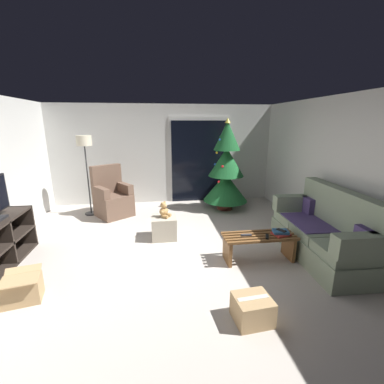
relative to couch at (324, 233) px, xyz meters
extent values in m
plane|color=#BCB2A8|center=(-2.32, 0.34, -0.40)|extent=(7.00, 7.00, 0.00)
cube|color=silver|center=(-2.32, 3.40, 0.85)|extent=(5.72, 0.12, 2.50)
cube|color=silver|center=(0.54, 0.34, 0.85)|extent=(0.12, 6.00, 2.50)
cube|color=silver|center=(-1.38, 3.33, 0.70)|extent=(1.60, 0.02, 2.20)
cube|color=black|center=(-1.38, 3.31, 0.65)|extent=(1.50, 0.02, 2.10)
cube|color=gray|center=(-0.07, 0.00, -0.23)|extent=(0.84, 1.93, 0.34)
cube|color=gray|center=(-0.11, -0.62, 0.01)|extent=(0.70, 0.63, 0.14)
cube|color=gray|center=(-0.09, 0.00, 0.01)|extent=(0.70, 0.63, 0.14)
cube|color=gray|center=(-0.06, 0.62, 0.01)|extent=(0.70, 0.63, 0.14)
cube|color=gray|center=(0.23, -0.01, 0.38)|extent=(0.28, 1.91, 0.60)
cube|color=gray|center=(-0.10, -0.87, 0.22)|extent=(0.77, 0.23, 0.28)
cube|color=gray|center=(-0.03, 0.87, 0.22)|extent=(0.77, 0.23, 0.28)
cube|color=#47386B|center=(-0.10, 0.25, 0.09)|extent=(0.64, 0.92, 0.02)
cube|color=#47386B|center=(0.06, -0.71, 0.22)|extent=(0.13, 0.32, 0.28)
cube|color=#47386B|center=(0.12, 0.69, 0.22)|extent=(0.13, 0.32, 0.28)
cube|color=brown|center=(-1.03, -0.13, -0.01)|extent=(1.10, 0.05, 0.04)
cube|color=brown|center=(-1.03, -0.04, -0.01)|extent=(1.10, 0.05, 0.04)
cube|color=brown|center=(-1.03, 0.04, -0.01)|extent=(1.10, 0.05, 0.04)
cube|color=brown|center=(-1.03, 0.13, -0.01)|extent=(1.10, 0.05, 0.04)
cube|color=brown|center=(-1.03, 0.22, -0.01)|extent=(1.10, 0.05, 0.04)
cube|color=brown|center=(-1.52, 0.04, -0.21)|extent=(0.05, 0.36, 0.37)
cube|color=brown|center=(-0.54, 0.04, -0.21)|extent=(0.05, 0.36, 0.37)
cube|color=black|center=(-0.95, -0.05, 0.02)|extent=(0.10, 0.16, 0.02)
cube|color=#333338|center=(-1.24, 0.05, 0.02)|extent=(0.16, 0.05, 0.02)
cube|color=#A32D28|center=(-0.71, 0.00, 0.03)|extent=(0.27, 0.25, 0.03)
cube|color=#285684|center=(-0.72, 0.01, 0.06)|extent=(0.25, 0.20, 0.04)
cube|color=black|center=(-0.71, 0.00, 0.09)|extent=(0.13, 0.16, 0.01)
cylinder|color=#4C1E19|center=(-0.90, 2.50, -0.35)|extent=(0.36, 0.36, 0.10)
cylinder|color=brown|center=(-0.90, 2.50, -0.24)|extent=(0.08, 0.08, 0.12)
cone|color=#195628|center=(-0.90, 2.50, 0.15)|extent=(1.05, 1.05, 0.67)
cone|color=#195628|center=(-0.90, 2.50, 0.76)|extent=(0.83, 0.83, 0.67)
cone|color=#195628|center=(-0.90, 2.50, 1.37)|extent=(0.62, 0.62, 0.67)
sphere|color=gold|center=(-1.15, 2.44, 0.99)|extent=(0.06, 0.06, 0.06)
sphere|color=#1E8C33|center=(-1.10, 2.67, 0.97)|extent=(0.06, 0.06, 0.06)
sphere|color=blue|center=(-1.08, 2.44, 1.27)|extent=(0.06, 0.06, 0.06)
sphere|color=red|center=(-1.06, 2.21, 0.70)|extent=(0.06, 0.06, 0.06)
sphere|color=white|center=(-0.68, 2.79, 0.53)|extent=(0.06, 0.06, 0.06)
sphere|color=#1E8C33|center=(-1.02, 2.62, 1.33)|extent=(0.06, 0.06, 0.06)
sphere|color=blue|center=(-1.10, 2.77, 0.67)|extent=(0.06, 0.06, 0.06)
sphere|color=red|center=(-1.15, 2.17, 0.36)|extent=(0.06, 0.06, 0.06)
sphere|color=gold|center=(-0.95, 2.68, 1.26)|extent=(0.06, 0.06, 0.06)
cone|color=#EAD14C|center=(-0.90, 2.50, 1.70)|extent=(0.14, 0.14, 0.12)
cube|color=brown|center=(-3.51, 2.38, -0.24)|extent=(0.95, 0.95, 0.31)
cube|color=brown|center=(-3.51, 2.38, 0.00)|extent=(0.95, 0.95, 0.18)
cube|color=brown|center=(-3.66, 2.60, 0.41)|extent=(0.65, 0.52, 0.64)
cube|color=brown|center=(-3.27, 2.53, 0.20)|extent=(0.45, 0.55, 0.22)
cube|color=brown|center=(-3.72, 2.21, 0.20)|extent=(0.45, 0.55, 0.22)
cylinder|color=#2D2D30|center=(-4.06, 2.58, -0.39)|extent=(0.28, 0.28, 0.02)
cylinder|color=#2D2D30|center=(-4.06, 2.58, 0.40)|extent=(0.03, 0.03, 1.55)
cylinder|color=beige|center=(-4.06, 2.58, 1.27)|extent=(0.32, 0.32, 0.22)
cube|color=black|center=(-4.82, 0.39, -0.38)|extent=(0.40, 1.40, 0.04)
cube|color=black|center=(-4.82, 1.07, -0.05)|extent=(0.40, 0.04, 0.71)
cube|color=black|center=(-4.82, 0.39, -0.05)|extent=(0.40, 0.04, 0.67)
cube|color=black|center=(-4.82, 0.39, -0.05)|extent=(0.40, 1.33, 0.04)
cube|color=#B2A893|center=(-2.43, 1.05, -0.20)|extent=(0.44, 0.44, 0.40)
cylinder|color=tan|center=(-2.35, 1.06, 0.04)|extent=(0.13, 0.12, 0.06)
cylinder|color=tan|center=(-2.41, 0.97, 0.04)|extent=(0.13, 0.12, 0.06)
sphere|color=tan|center=(-2.43, 1.05, 0.10)|extent=(0.15, 0.15, 0.15)
sphere|color=tan|center=(-2.43, 1.05, 0.22)|extent=(0.11, 0.11, 0.11)
sphere|color=tan|center=(-2.39, 1.02, 0.21)|extent=(0.04, 0.04, 0.04)
sphere|color=tan|center=(-2.41, 1.08, 0.27)|extent=(0.04, 0.04, 0.04)
sphere|color=tan|center=(-2.45, 1.02, 0.27)|extent=(0.04, 0.04, 0.04)
sphere|color=tan|center=(-2.37, 1.10, 0.11)|extent=(0.06, 0.06, 0.06)
sphere|color=tan|center=(-2.46, 0.98, 0.11)|extent=(0.06, 0.06, 0.06)
cube|color=tan|center=(-1.59, -1.18, -0.26)|extent=(0.41, 0.37, 0.28)
cube|color=beige|center=(-1.59, -1.18, -0.12)|extent=(0.34, 0.09, 0.00)
cube|color=tan|center=(-4.16, -0.49, -0.26)|extent=(0.46, 0.37, 0.29)
cube|color=tan|center=(-4.19, -0.31, -0.09)|extent=(0.40, 0.17, 0.06)
cube|color=tan|center=(-4.12, -0.67, -0.09)|extent=(0.40, 0.17, 0.06)
camera|label=1|loc=(-2.55, -3.41, 1.65)|focal=24.40mm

